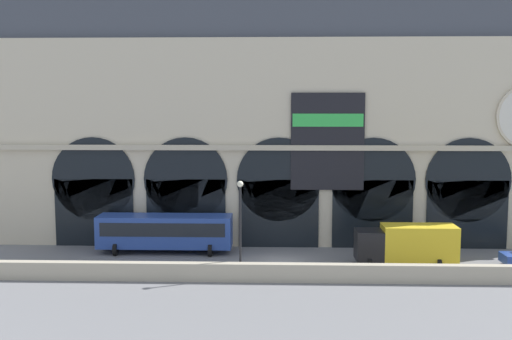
{
  "coord_description": "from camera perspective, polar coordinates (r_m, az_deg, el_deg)",
  "views": [
    {
      "loc": [
        -0.36,
        -44.43,
        12.16
      ],
      "look_at": [
        -1.94,
        5.0,
        6.64
      ],
      "focal_mm": 41.23,
      "sensor_mm": 36.0,
      "label": 1
    }
  ],
  "objects": [
    {
      "name": "ground_plane",
      "position": [
        46.06,
        2.24,
        -8.94
      ],
      "size": [
        200.0,
        200.0,
        0.0
      ],
      "primitive_type": "plane",
      "color": "slate"
    },
    {
      "name": "quay_parapet_wall",
      "position": [
        41.11,
        2.29,
        -9.91
      ],
      "size": [
        90.0,
        0.7,
        1.27
      ],
      "primitive_type": "cube",
      "color": "#B2A891",
      "rests_on": "ground"
    },
    {
      "name": "station_building",
      "position": [
        51.57,
        2.29,
        4.34
      ],
      "size": [
        49.22,
        4.65,
        21.37
      ],
      "color": "beige",
      "rests_on": "ground"
    },
    {
      "name": "bus_midwest",
      "position": [
        49.17,
        -8.82,
        -5.89
      ],
      "size": [
        11.0,
        3.25,
        3.1
      ],
      "color": "#28479E",
      "rests_on": "ground"
    },
    {
      "name": "box_truck_mideast",
      "position": [
        46.09,
        14.44,
        -6.95
      ],
      "size": [
        7.5,
        2.91,
        3.12
      ],
      "color": "black",
      "rests_on": "ground"
    },
    {
      "name": "street_lamp_quayside",
      "position": [
        41.06,
        -1.53,
        -4.51
      ],
      "size": [
        0.44,
        0.44,
        6.9
      ],
      "color": "black",
      "rests_on": "ground"
    }
  ]
}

